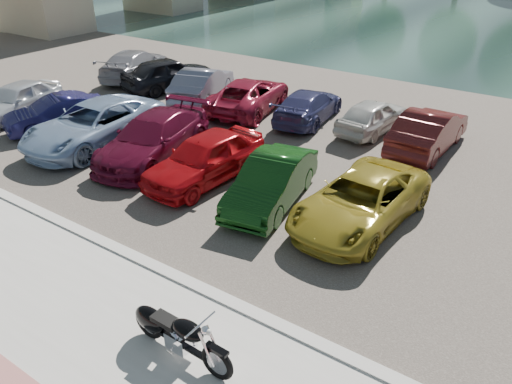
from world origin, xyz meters
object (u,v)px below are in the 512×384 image
car_0 (17,100)px  car_2 (95,124)px  motorcycle (172,331)px  car_1 (57,113)px

car_0 → car_2: bearing=-13.8°
motorcycle → car_2: size_ratio=0.43×
motorcycle → car_1: size_ratio=0.62×
car_0 → car_1: car_0 is taller
car_1 → car_2: 2.43m
motorcycle → car_0: (-13.92, 5.95, 0.16)m
motorcycle → car_2: (-8.95, 5.75, 0.23)m
motorcycle → car_0: bearing=158.1°
car_0 → car_1: size_ratio=1.06×
car_0 → car_1: 2.56m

